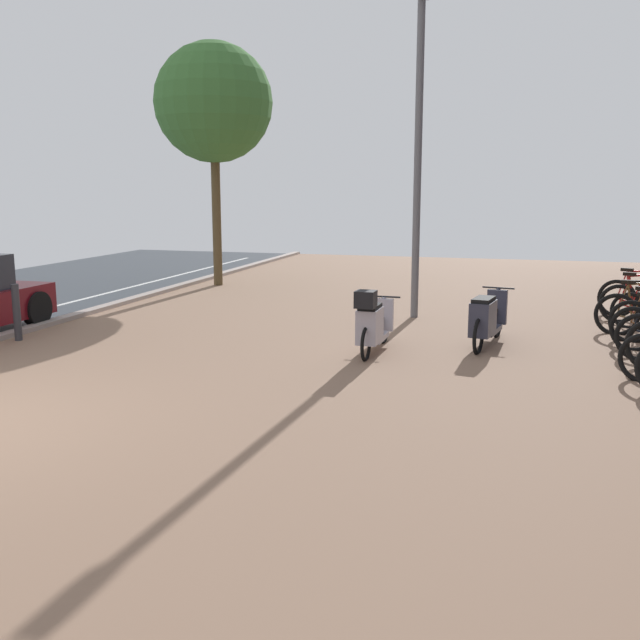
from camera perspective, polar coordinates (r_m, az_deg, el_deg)
ground at (r=7.42m, az=-21.13°, el=-9.55°), size 21.00×40.00×0.13m
bicycle_rack_06 at (r=12.95m, az=24.02°, el=0.36°), size 1.35×0.47×1.01m
bicycle_rack_08 at (r=14.21m, az=24.05°, el=1.17°), size 1.34×0.47×1.00m
bicycle_rack_09 at (r=14.83m, az=23.89°, el=1.55°), size 1.35×0.58×1.01m
scooter_near at (r=10.55m, az=4.20°, el=-0.28°), size 0.52×1.76×1.03m
scooter_mid at (r=11.30m, az=13.15°, el=0.04°), size 0.64×1.90×0.86m
lamp_post at (r=13.56m, az=7.87°, el=14.04°), size 0.20×0.52×5.93m
street_tree at (r=18.30m, az=-8.50°, el=16.75°), size 2.89×2.89×5.92m
bollard_far at (r=12.47m, az=-23.08°, el=0.56°), size 0.12×0.12×0.92m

